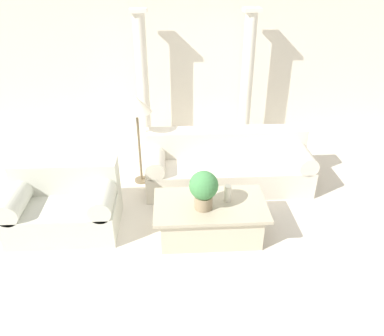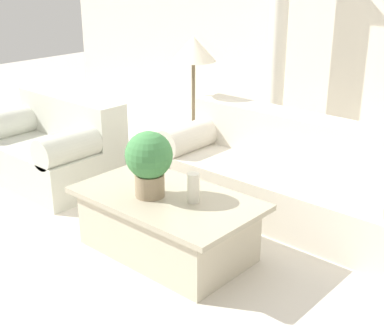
{
  "view_description": "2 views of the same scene",
  "coord_description": "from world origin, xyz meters",
  "views": [
    {
      "loc": [
        -0.31,
        -4.21,
        3.09
      ],
      "look_at": [
        -0.06,
        0.03,
        0.7
      ],
      "focal_mm": 35.0,
      "sensor_mm": 36.0,
      "label": 1
    },
    {
      "loc": [
        2.65,
        -3.0,
        2.08
      ],
      "look_at": [
        -0.05,
        0.03,
        0.49
      ],
      "focal_mm": 50.0,
      "sensor_mm": 36.0,
      "label": 2
    }
  ],
  "objects": [
    {
      "name": "potted_plant",
      "position": [
        0.04,
        -0.53,
        0.74
      ],
      "size": [
        0.34,
        0.34,
        0.49
      ],
      "color": "#937F60",
      "rests_on": "coffee_table"
    },
    {
      "name": "pillar_candle",
      "position": [
        0.35,
        -0.41,
        0.57
      ],
      "size": [
        0.09,
        0.09,
        0.22
      ],
      "color": "silver",
      "rests_on": "coffee_table"
    },
    {
      "name": "coffee_table",
      "position": [
        0.14,
        -0.46,
        0.24
      ],
      "size": [
        1.38,
        0.81,
        0.46
      ],
      "color": "beige",
      "rests_on": "ground_plane"
    },
    {
      "name": "loveseat",
      "position": [
        -1.7,
        -0.16,
        0.35
      ],
      "size": [
        1.34,
        0.89,
        0.82
      ],
      "color": "beige",
      "rests_on": "ground_plane"
    },
    {
      "name": "column_left",
      "position": [
        -0.8,
        2.38,
        1.22
      ],
      "size": [
        0.29,
        0.29,
        2.38
      ],
      "color": "silver",
      "rests_on": "ground_plane"
    },
    {
      "name": "wall_back",
      "position": [
        0.0,
        2.8,
        1.6
      ],
      "size": [
        10.0,
        0.06,
        3.2
      ],
      "color": "silver",
      "rests_on": "ground_plane"
    },
    {
      "name": "floor_lamp",
      "position": [
        -0.81,
        0.91,
        1.22
      ],
      "size": [
        0.44,
        0.44,
        1.4
      ],
      "color": "brown",
      "rests_on": "ground_plane"
    },
    {
      "name": "sofa_long",
      "position": [
        0.52,
        0.75,
        0.33
      ],
      "size": [
        2.45,
        0.89,
        0.82
      ],
      "color": "beige",
      "rests_on": "ground_plane"
    },
    {
      "name": "column_right",
      "position": [
        1.07,
        2.38,
        1.22
      ],
      "size": [
        0.29,
        0.29,
        2.38
      ],
      "color": "silver",
      "rests_on": "ground_plane"
    },
    {
      "name": "ground_plane",
      "position": [
        0.0,
        0.0,
        0.0
      ],
      "size": [
        16.0,
        16.0,
        0.0
      ],
      "primitive_type": "plane",
      "color": "silver"
    }
  ]
}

